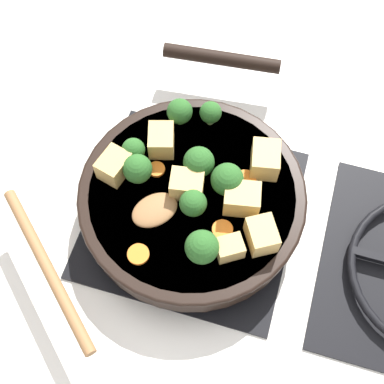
% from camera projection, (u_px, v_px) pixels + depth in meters
% --- Properties ---
extents(ground_plane, '(2.40, 2.40, 0.00)m').
position_uv_depth(ground_plane, '(192.00, 214.00, 0.83)').
color(ground_plane, white).
extents(front_burner_grate, '(0.31, 0.31, 0.03)m').
position_uv_depth(front_burner_grate, '(192.00, 210.00, 0.82)').
color(front_burner_grate, black).
rests_on(front_burner_grate, ground_plane).
extents(skillet_pan, '(0.45, 0.33, 0.05)m').
position_uv_depth(skillet_pan, '(192.00, 197.00, 0.78)').
color(skillet_pan, black).
rests_on(skillet_pan, front_burner_grate).
extents(wooden_spoon, '(0.25, 0.25, 0.02)m').
position_uv_depth(wooden_spoon, '(93.00, 244.00, 0.72)').
color(wooden_spoon, olive).
rests_on(wooden_spoon, skillet_pan).
extents(tofu_cube_center_large, '(0.05, 0.06, 0.04)m').
position_uv_depth(tofu_cube_center_large, '(242.00, 197.00, 0.74)').
color(tofu_cube_center_large, tan).
rests_on(tofu_cube_center_large, skillet_pan).
extents(tofu_cube_near_handle, '(0.04, 0.05, 0.04)m').
position_uv_depth(tofu_cube_near_handle, '(187.00, 185.00, 0.75)').
color(tofu_cube_near_handle, tan).
rests_on(tofu_cube_near_handle, skillet_pan).
extents(tofu_cube_east_chunk, '(0.05, 0.05, 0.04)m').
position_uv_depth(tofu_cube_east_chunk, '(115.00, 164.00, 0.76)').
color(tofu_cube_east_chunk, tan).
rests_on(tofu_cube_east_chunk, skillet_pan).
extents(tofu_cube_west_chunk, '(0.04, 0.05, 0.03)m').
position_uv_depth(tofu_cube_west_chunk, '(230.00, 248.00, 0.71)').
color(tofu_cube_west_chunk, tan).
rests_on(tofu_cube_west_chunk, skillet_pan).
extents(tofu_cube_back_piece, '(0.06, 0.05, 0.04)m').
position_uv_depth(tofu_cube_back_piece, '(262.00, 235.00, 0.72)').
color(tofu_cube_back_piece, tan).
rests_on(tofu_cube_back_piece, skillet_pan).
extents(tofu_cube_front_piece, '(0.06, 0.05, 0.04)m').
position_uv_depth(tofu_cube_front_piece, '(265.00, 159.00, 0.77)').
color(tofu_cube_front_piece, tan).
rests_on(tofu_cube_front_piece, skillet_pan).
extents(tofu_cube_mid_small, '(0.05, 0.05, 0.04)m').
position_uv_depth(tofu_cube_mid_small, '(161.00, 140.00, 0.78)').
color(tofu_cube_mid_small, tan).
rests_on(tofu_cube_mid_small, skillet_pan).
extents(broccoli_floret_near_spoon, '(0.04, 0.04, 0.05)m').
position_uv_depth(broccoli_floret_near_spoon, '(198.00, 162.00, 0.75)').
color(broccoli_floret_near_spoon, '#709956').
rests_on(broccoli_floret_near_spoon, skillet_pan).
extents(broccoli_floret_center_top, '(0.03, 0.03, 0.04)m').
position_uv_depth(broccoli_floret_center_top, '(133.00, 150.00, 0.77)').
color(broccoli_floret_center_top, '#709956').
rests_on(broccoli_floret_center_top, skillet_pan).
extents(broccoli_floret_east_rim, '(0.05, 0.05, 0.05)m').
position_uv_depth(broccoli_floret_east_rim, '(202.00, 247.00, 0.70)').
color(broccoli_floret_east_rim, '#709956').
rests_on(broccoli_floret_east_rim, skillet_pan).
extents(broccoli_floret_west_rim, '(0.05, 0.05, 0.05)m').
position_uv_depth(broccoli_floret_west_rim, '(227.00, 180.00, 0.74)').
color(broccoli_floret_west_rim, '#709956').
rests_on(broccoli_floret_west_rim, skillet_pan).
extents(broccoli_floret_north_edge, '(0.04, 0.04, 0.05)m').
position_uv_depth(broccoli_floret_north_edge, '(180.00, 112.00, 0.80)').
color(broccoli_floret_north_edge, '#709956').
rests_on(broccoli_floret_north_edge, skillet_pan).
extents(broccoli_floret_south_cluster, '(0.04, 0.04, 0.05)m').
position_uv_depth(broccoli_floret_south_cluster, '(137.00, 170.00, 0.75)').
color(broccoli_floret_south_cluster, '#709956').
rests_on(broccoli_floret_south_cluster, skillet_pan).
extents(broccoli_floret_mid_floret, '(0.04, 0.04, 0.05)m').
position_uv_depth(broccoli_floret_mid_floret, '(193.00, 203.00, 0.73)').
color(broccoli_floret_mid_floret, '#709956').
rests_on(broccoli_floret_mid_floret, skillet_pan).
extents(broccoli_floret_small_inner, '(0.03, 0.03, 0.04)m').
position_uv_depth(broccoli_floret_small_inner, '(211.00, 113.00, 0.80)').
color(broccoli_floret_small_inner, '#709956').
rests_on(broccoli_floret_small_inner, skillet_pan).
extents(carrot_slice_orange_thin, '(0.03, 0.03, 0.01)m').
position_uv_depth(carrot_slice_orange_thin, '(138.00, 254.00, 0.72)').
color(carrot_slice_orange_thin, orange).
rests_on(carrot_slice_orange_thin, skillet_pan).
extents(carrot_slice_near_center, '(0.03, 0.03, 0.01)m').
position_uv_depth(carrot_slice_near_center, '(245.00, 180.00, 0.77)').
color(carrot_slice_near_center, orange).
rests_on(carrot_slice_near_center, skillet_pan).
extents(carrot_slice_edge_slice, '(0.03, 0.03, 0.01)m').
position_uv_depth(carrot_slice_edge_slice, '(222.00, 230.00, 0.74)').
color(carrot_slice_edge_slice, orange).
rests_on(carrot_slice_edge_slice, skillet_pan).
extents(carrot_slice_under_broccoli, '(0.02, 0.02, 0.01)m').
position_uv_depth(carrot_slice_under_broccoli, '(157.00, 169.00, 0.78)').
color(carrot_slice_under_broccoli, orange).
rests_on(carrot_slice_under_broccoli, skillet_pan).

